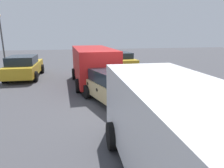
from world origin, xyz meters
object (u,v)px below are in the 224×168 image
object	(u,v)px
parked_sedan_row_back_far	(24,67)
lot_lamp_post	(2,37)
art_car_decorated	(118,87)
parked_van_row_back_far	(183,135)
parked_van_behind_left	(93,64)
parked_sedan_near_right	(119,60)

from	to	relation	value
parked_sedan_row_back_far	lot_lamp_post	size ratio (longest dim) A/B	1.00
art_car_decorated	parked_van_row_back_far	xyz separation A→B (m)	(-4.92, -0.06, 0.45)
parked_van_behind_left	parked_sedan_near_right	world-z (taller)	parked_van_behind_left
parked_van_behind_left	parked_sedan_row_back_far	size ratio (longest dim) A/B	1.16
lot_lamp_post	parked_sedan_row_back_far	bearing A→B (deg)	-147.26
art_car_decorated	parked_van_behind_left	bearing A→B (deg)	172.60
parked_sedan_near_right	parked_sedan_row_back_far	xyz separation A→B (m)	(-2.01, 7.07, 0.03)
parked_van_row_back_far	lot_lamp_post	xyz separation A→B (m)	(14.59, 7.42, 1.51)
parked_van_row_back_far	parked_sedan_near_right	world-z (taller)	parked_van_row_back_far
parked_sedan_row_back_far	lot_lamp_post	world-z (taller)	lot_lamp_post
art_car_decorated	parked_sedan_row_back_far	distance (m)	8.00
parked_van_row_back_far	parked_sedan_near_right	distance (m)	13.23
art_car_decorated	parked_van_row_back_far	size ratio (longest dim) A/B	0.89
parked_van_row_back_far	parked_sedan_row_back_far	xyz separation A→B (m)	(11.08, 5.17, -0.41)
art_car_decorated	parked_sedan_near_right	bearing A→B (deg)	148.14
art_car_decorated	parked_van_row_back_far	bearing A→B (deg)	-17.57
parked_van_row_back_far	parked_van_behind_left	bearing A→B (deg)	-174.00
art_car_decorated	parked_sedan_near_right	world-z (taller)	art_car_decorated
parked_sedan_row_back_far	lot_lamp_post	distance (m)	4.59
parked_van_row_back_far	parked_van_behind_left	size ratio (longest dim) A/B	1.03
parked_sedan_near_right	parked_sedan_row_back_far	bearing A→B (deg)	100.09
parked_van_row_back_far	art_car_decorated	bearing A→B (deg)	-178.31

